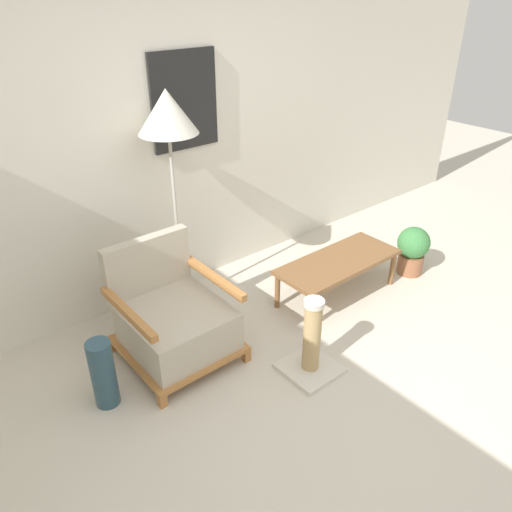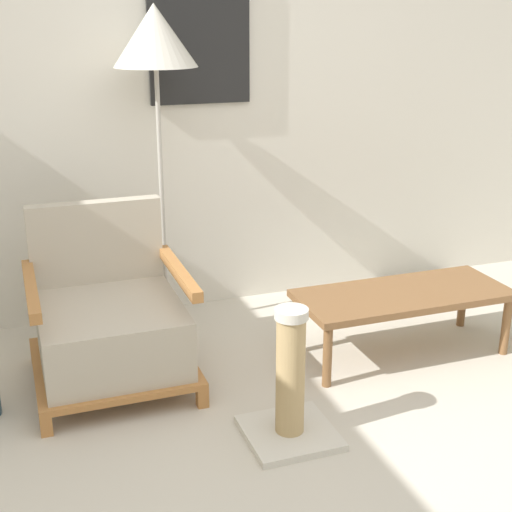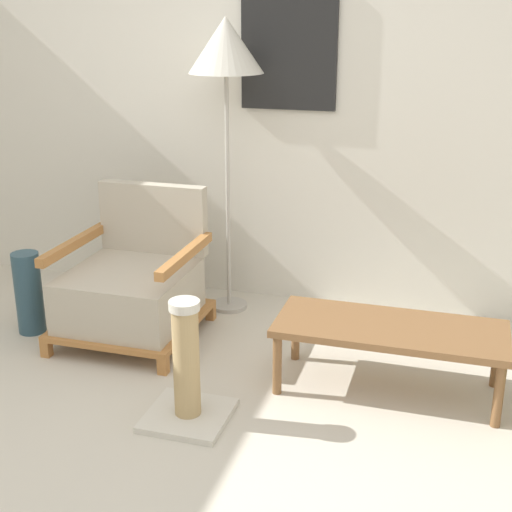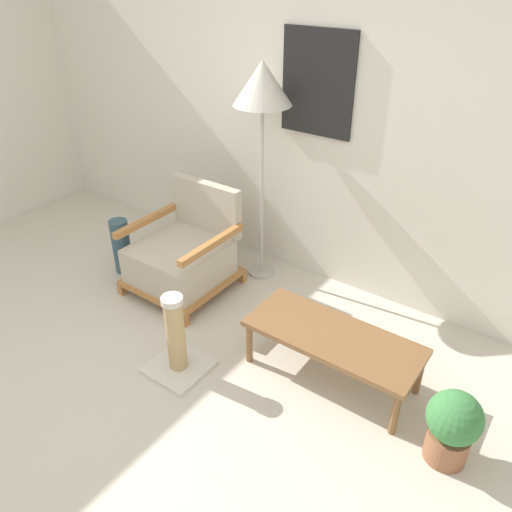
# 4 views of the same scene
# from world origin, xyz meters

# --- Properties ---
(wall_back) EXTENTS (8.00, 0.09, 2.70)m
(wall_back) POSITION_xyz_m (0.00, 2.12, 1.35)
(wall_back) COLOR silver
(wall_back) RESTS_ON ground_plane
(armchair) EXTENTS (0.72, 0.75, 0.80)m
(armchair) POSITION_xyz_m (-0.46, 1.31, 0.29)
(armchair) COLOR #B2753D
(armchair) RESTS_ON ground_plane
(floor_lamp) EXTENTS (0.42, 0.42, 1.71)m
(floor_lamp) POSITION_xyz_m (-0.08, 1.83, 1.51)
(floor_lamp) COLOR #B7B2A8
(floor_lamp) RESTS_ON ground_plane
(coffee_table) EXTENTS (1.08, 0.45, 0.34)m
(coffee_table) POSITION_xyz_m (0.98, 1.10, 0.30)
(coffee_table) COLOR brown
(coffee_table) RESTS_ON ground_plane
(scratching_post) EXTENTS (0.37, 0.37, 0.57)m
(scratching_post) POSITION_xyz_m (0.15, 0.58, 0.21)
(scratching_post) COLOR beige
(scratching_post) RESTS_ON ground_plane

